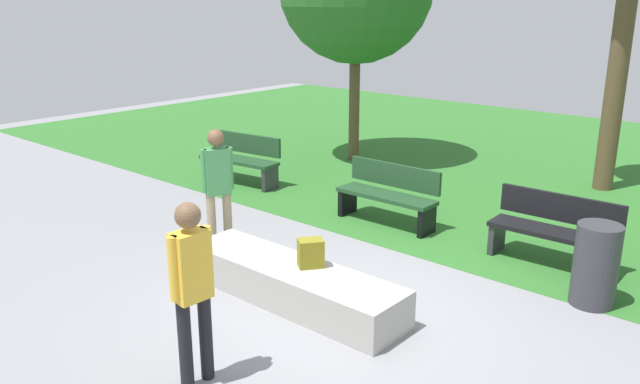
{
  "coord_description": "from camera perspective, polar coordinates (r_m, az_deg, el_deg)",
  "views": [
    {
      "loc": [
        3.96,
        -5.0,
        3.34
      ],
      "look_at": [
        -0.66,
        0.32,
        1.19
      ],
      "focal_mm": 36.02,
      "sensor_mm": 36.0,
      "label": 1
    }
  ],
  "objects": [
    {
      "name": "ground_plane",
      "position": [
        7.2,
        2.35,
        -10.72
      ],
      "size": [
        28.0,
        28.0,
        0.0
      ],
      "primitive_type": "plane",
      "color": "gray"
    },
    {
      "name": "concrete_ledge",
      "position": [
        7.38,
        -2.51,
        -8.1
      ],
      "size": [
        2.85,
        0.73,
        0.44
      ],
      "primitive_type": "cube",
      "color": "#A8A59E",
      "rests_on": "ground_plane"
    },
    {
      "name": "park_bench_far_right",
      "position": [
        12.0,
        -7.03,
        3.03
      ],
      "size": [
        1.65,
        0.66,
        0.91
      ],
      "color": "#1E4223",
      "rests_on": "ground_plane"
    },
    {
      "name": "skater_performing_trick",
      "position": [
        5.68,
        -11.32,
        -7.75
      ],
      "size": [
        0.22,
        0.43,
        1.71
      ],
      "color": "black",
      "rests_on": "ground_plane"
    },
    {
      "name": "park_bench_center_lawn",
      "position": [
        9.82,
        6.11,
        -0.09
      ],
      "size": [
        1.6,
        0.48,
        0.91
      ],
      "color": "#1E4223",
      "rests_on": "ground_plane"
    },
    {
      "name": "backpack_on_ledge",
      "position": [
        7.2,
        -0.83,
        -5.44
      ],
      "size": [
        0.33,
        0.34,
        0.32
      ],
      "primitive_type": "cube",
      "rotation": [
        0.0,
        0.0,
        0.93
      ],
      "color": "olive",
      "rests_on": "concrete_ledge"
    },
    {
      "name": "trash_bin",
      "position": [
        7.83,
        23.3,
        -5.98
      ],
      "size": [
        0.49,
        0.49,
        0.95
      ],
      "primitive_type": "cylinder",
      "color": "#333338",
      "rests_on": "ground_plane"
    },
    {
      "name": "park_bench_by_oak",
      "position": [
        8.81,
        20.12,
        -3.08
      ],
      "size": [
        1.61,
        0.52,
        0.91
      ],
      "color": "black",
      "rests_on": "ground_plane"
    },
    {
      "name": "grass_lawn",
      "position": [
        13.93,
        23.24,
        1.68
      ],
      "size": [
        26.6,
        12.14,
        0.01
      ],
      "primitive_type": "cube",
      "color": "#2D6B28",
      "rests_on": "ground_plane"
    },
    {
      "name": "skater_watching",
      "position": [
        8.61,
        -9.07,
        0.91
      ],
      "size": [
        0.32,
        0.39,
        1.7
      ],
      "color": "tan",
      "rests_on": "ground_plane"
    }
  ]
}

